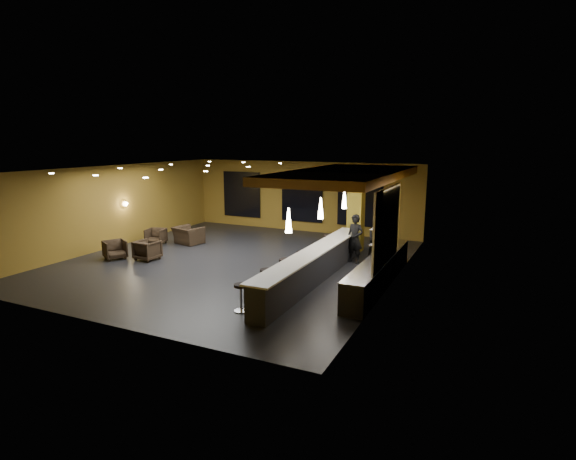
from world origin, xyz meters
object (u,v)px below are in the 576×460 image
at_px(column, 356,209).
at_px(pendant_2, 344,199).
at_px(prep_counter, 379,272).
at_px(armchair_a, 115,250).
at_px(armchair_d, 188,235).
at_px(bar_stool_3, 302,259).
at_px(pendant_1, 321,208).
at_px(bar_stool_0, 241,294).
at_px(pendant_0, 289,220).
at_px(staff_b, 377,239).
at_px(bar_stool_4, 316,250).
at_px(bar_stool_2, 285,268).
at_px(staff_c, 383,245).
at_px(bar_stool_5, 328,243).
at_px(armchair_b, 148,250).
at_px(bar_stool_1, 267,279).
at_px(bar_counter, 314,266).
at_px(armchair_c, 156,236).
at_px(staff_a, 355,239).

xyz_separation_m(column, pendant_2, (0.00, -1.60, 0.60)).
relative_size(prep_counter, pendant_2, 8.57).
bearing_deg(armchair_a, armchair_d, 12.49).
distance_m(pendant_2, bar_stool_3, 3.08).
bearing_deg(pendant_1, bar_stool_0, -102.07).
relative_size(pendant_0, armchair_d, 0.59).
distance_m(staff_b, bar_stool_4, 2.41).
xyz_separation_m(armchair_a, bar_stool_4, (7.30, 2.82, 0.10)).
bearing_deg(pendant_2, bar_stool_2, -100.58).
xyz_separation_m(staff_c, bar_stool_5, (-2.28, 0.41, -0.24)).
bearing_deg(pendant_1, bar_stool_4, 115.23).
xyz_separation_m(armchair_b, bar_stool_1, (6.14, -1.79, 0.16)).
relative_size(pendant_2, armchair_a, 0.87).
height_order(pendant_2, bar_stool_4, pendant_2).
distance_m(pendant_0, bar_stool_3, 3.31).
bearing_deg(bar_counter, armchair_c, 166.67).
relative_size(staff_c, armchair_c, 1.98).
xyz_separation_m(column, bar_stool_2, (-0.70, -5.34, -1.20)).
height_order(staff_b, armchair_d, staff_b).
relative_size(pendant_0, armchair_b, 0.84).
height_order(bar_counter, staff_b, staff_b).
bearing_deg(bar_stool_5, bar_stool_3, -90.17).
distance_m(staff_c, bar_stool_1, 5.37).
height_order(bar_counter, staff_c, staff_c).
xyz_separation_m(staff_b, bar_stool_0, (-2.00, -6.80, -0.34)).
distance_m(prep_counter, pendant_1, 2.77).
bearing_deg(bar_stool_4, bar_stool_3, -87.16).
distance_m(bar_counter, bar_stool_2, 1.02).
height_order(staff_b, bar_stool_2, staff_b).
bearing_deg(bar_stool_2, armchair_d, 151.93).
xyz_separation_m(column, bar_stool_1, (-0.70, -6.60, -1.21)).
relative_size(pendant_0, staff_a, 0.38).
bearing_deg(pendant_0, bar_stool_0, -122.13).
xyz_separation_m(armchair_c, armchair_d, (1.23, 0.70, 0.03)).
distance_m(armchair_d, bar_stool_4, 6.33).
xyz_separation_m(bar_stool_3, bar_stool_4, (-0.08, 1.54, -0.03)).
height_order(prep_counter, column, column).
distance_m(pendant_0, bar_stool_4, 4.65).
height_order(column, pendant_2, column).
distance_m(pendant_2, staff_c, 2.23).
relative_size(armchair_d, bar_stool_5, 1.40).
bearing_deg(pendant_2, bar_stool_5, 159.26).
bearing_deg(pendant_0, staff_a, 83.68).
height_order(staff_c, armchair_c, staff_c).
bearing_deg(pendant_1, armchair_a, -172.00).
bearing_deg(pendant_2, bar_stool_1, -97.91).
distance_m(pendant_1, armchair_c, 8.69).
relative_size(armchair_c, bar_stool_3, 1.01).
bearing_deg(pendant_1, staff_b, 68.52).
bearing_deg(bar_stool_1, armchair_d, 143.83).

